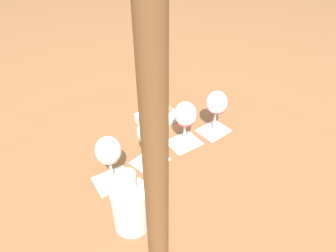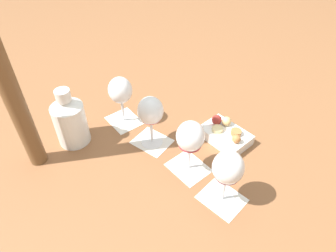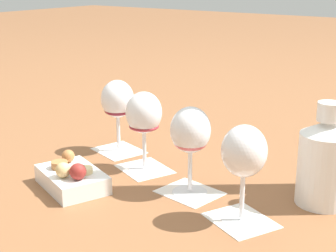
{
  "view_description": "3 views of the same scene",
  "coord_description": "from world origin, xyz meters",
  "views": [
    {
      "loc": [
        -0.65,
        -0.43,
        0.71
      ],
      "look_at": [
        -0.0,
        0.0,
        0.12
      ],
      "focal_mm": 32.0,
      "sensor_mm": 36.0,
      "label": 1
    },
    {
      "loc": [
        0.28,
        -0.55,
        0.67
      ],
      "look_at": [
        -0.0,
        0.0,
        0.12
      ],
      "focal_mm": 32.0,
      "sensor_mm": 36.0,
      "label": 2
    },
    {
      "loc": [
        -0.57,
        0.8,
        0.41
      ],
      "look_at": [
        -0.0,
        0.0,
        0.12
      ],
      "focal_mm": 55.0,
      "sensor_mm": 36.0,
      "label": 3
    }
  ],
  "objects": [
    {
      "name": "tasting_card_2",
      "position": [
        0.08,
        -0.02,
        0.0
      ],
      "size": [
        0.14,
        0.13,
        0.0
      ],
      "color": "silver",
      "rests_on": "ground_plane"
    },
    {
      "name": "ground_plane",
      "position": [
        0.0,
        0.0,
        0.0
      ],
      "size": [
        8.0,
        8.0,
        0.0
      ],
      "primitive_type": "plane",
      "color": "brown"
    },
    {
      "name": "wine_glass_0",
      "position": [
        -0.21,
        0.08,
        0.12
      ],
      "size": [
        0.08,
        0.08,
        0.17
      ],
      "color": "white",
      "rests_on": "tasting_card_0"
    },
    {
      "name": "wine_glass_3",
      "position": [
        0.2,
        -0.07,
        0.12
      ],
      "size": [
        0.08,
        0.08,
        0.17
      ],
      "color": "white",
      "rests_on": "tasting_card_3"
    },
    {
      "name": "snack_dish",
      "position": [
        0.13,
        0.15,
        0.02
      ],
      "size": [
        0.18,
        0.15,
        0.07
      ],
      "color": "white",
      "rests_on": "ground_plane"
    },
    {
      "name": "umbrella_pole",
      "position": [
        -0.34,
        -0.19,
        0.37
      ],
      "size": [
        0.05,
        0.05,
        0.75
      ],
      "color": "brown",
      "rests_on": "ground_plane"
    },
    {
      "name": "ceramic_vase",
      "position": [
        -0.3,
        -0.07,
        0.08
      ],
      "size": [
        0.1,
        0.1,
        0.19
      ],
      "color": "white",
      "rests_on": "ground_plane"
    },
    {
      "name": "wine_glass_2",
      "position": [
        0.08,
        -0.02,
        0.12
      ],
      "size": [
        0.08,
        0.08,
        0.17
      ],
      "color": "white",
      "rests_on": "tasting_card_2"
    },
    {
      "name": "tasting_card_3",
      "position": [
        0.2,
        -0.07,
        0.0
      ],
      "size": [
        0.13,
        0.12,
        0.0
      ],
      "color": "silver",
      "rests_on": "ground_plane"
    },
    {
      "name": "wine_glass_1",
      "position": [
        -0.07,
        0.03,
        0.12
      ],
      "size": [
        0.08,
        0.08,
        0.17
      ],
      "color": "white",
      "rests_on": "tasting_card_1"
    },
    {
      "name": "tasting_card_1",
      "position": [
        -0.07,
        0.03,
        0.0
      ],
      "size": [
        0.13,
        0.11,
        0.0
      ],
      "color": "silver",
      "rests_on": "ground_plane"
    },
    {
      "name": "tasting_card_0",
      "position": [
        -0.21,
        0.08,
        0.0
      ],
      "size": [
        0.14,
        0.13,
        0.0
      ],
      "color": "silver",
      "rests_on": "ground_plane"
    }
  ]
}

